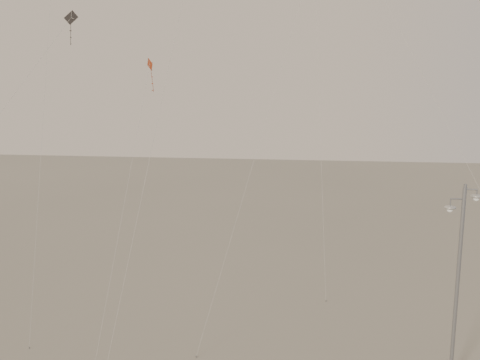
# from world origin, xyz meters

# --- Properties ---
(street_lamp) EXTENTS (1.62, 0.53, 9.67)m
(street_lamp) POSITION_xyz_m (9.61, 4.15, 5.16)
(street_lamp) COLOR gray
(street_lamp) RESTS_ON ground
(kite_3) EXTENTS (0.93, 9.11, 15.53)m
(kite_3) POSITION_xyz_m (-6.58, 7.91, 11.92)
(kite_3) COLOR #973215
(kite_3) RESTS_ON ground
(kite_4) EXTENTS (10.16, 6.58, 20.69)m
(kite_4) POSITION_xyz_m (7.36, 7.31, 15.78)
(kite_4) COLOR #352F2C
(kite_4) RESTS_ON ground
(kite_6) EXTENTS (11.98, 6.49, 17.64)m
(kite_6) POSITION_xyz_m (-11.99, 4.00, 12.98)
(kite_6) COLOR #352F2C
(kite_6) RESTS_ON ground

